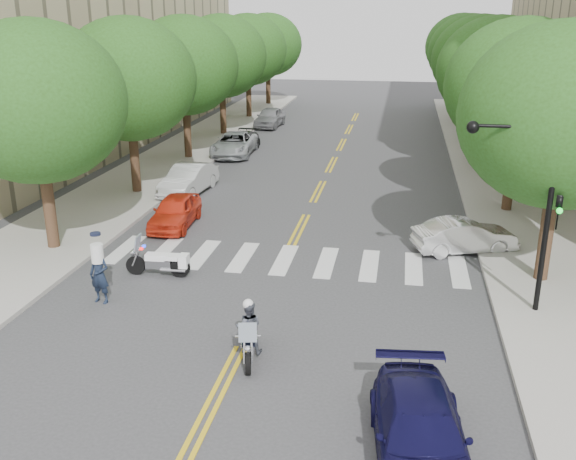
% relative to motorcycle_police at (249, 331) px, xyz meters
% --- Properties ---
extents(ground, '(140.00, 140.00, 0.00)m').
position_rel_motorcycle_police_xyz_m(ground, '(-0.34, 0.46, -0.75)').
color(ground, '#38383A').
rests_on(ground, ground).
extents(sidewalk_left, '(5.00, 60.00, 0.15)m').
position_rel_motorcycle_police_xyz_m(sidewalk_left, '(-9.84, 22.46, -0.68)').
color(sidewalk_left, '#9E9991').
rests_on(sidewalk_left, ground).
extents(sidewalk_right, '(5.00, 60.00, 0.15)m').
position_rel_motorcycle_police_xyz_m(sidewalk_right, '(9.16, 22.46, -0.68)').
color(sidewalk_right, '#9E9991').
rests_on(sidewalk_right, ground).
extents(tree_l_0, '(6.40, 6.40, 8.45)m').
position_rel_motorcycle_police_xyz_m(tree_l_0, '(-9.14, 6.46, 4.80)').
color(tree_l_0, '#382316').
rests_on(tree_l_0, ground).
extents(tree_l_1, '(6.40, 6.40, 8.45)m').
position_rel_motorcycle_police_xyz_m(tree_l_1, '(-9.14, 14.46, 4.80)').
color(tree_l_1, '#382316').
rests_on(tree_l_1, ground).
extents(tree_l_2, '(6.40, 6.40, 8.45)m').
position_rel_motorcycle_police_xyz_m(tree_l_2, '(-9.14, 22.46, 4.80)').
color(tree_l_2, '#382316').
rests_on(tree_l_2, ground).
extents(tree_l_3, '(6.40, 6.40, 8.45)m').
position_rel_motorcycle_police_xyz_m(tree_l_3, '(-9.14, 30.46, 4.80)').
color(tree_l_3, '#382316').
rests_on(tree_l_3, ground).
extents(tree_l_4, '(6.40, 6.40, 8.45)m').
position_rel_motorcycle_police_xyz_m(tree_l_4, '(-9.14, 38.46, 4.80)').
color(tree_l_4, '#382316').
rests_on(tree_l_4, ground).
extents(tree_l_5, '(6.40, 6.40, 8.45)m').
position_rel_motorcycle_police_xyz_m(tree_l_5, '(-9.14, 46.46, 4.80)').
color(tree_l_5, '#382316').
rests_on(tree_l_5, ground).
extents(tree_r_0, '(6.40, 6.40, 8.45)m').
position_rel_motorcycle_police_xyz_m(tree_r_0, '(8.46, 6.46, 4.80)').
color(tree_r_0, '#382316').
rests_on(tree_r_0, ground).
extents(tree_r_1, '(6.40, 6.40, 8.45)m').
position_rel_motorcycle_police_xyz_m(tree_r_1, '(8.46, 14.46, 4.80)').
color(tree_r_1, '#382316').
rests_on(tree_r_1, ground).
extents(tree_r_2, '(6.40, 6.40, 8.45)m').
position_rel_motorcycle_police_xyz_m(tree_r_2, '(8.46, 22.46, 4.80)').
color(tree_r_2, '#382316').
rests_on(tree_r_2, ground).
extents(tree_r_3, '(6.40, 6.40, 8.45)m').
position_rel_motorcycle_police_xyz_m(tree_r_3, '(8.46, 30.46, 4.80)').
color(tree_r_3, '#382316').
rests_on(tree_r_3, ground).
extents(tree_r_4, '(6.40, 6.40, 8.45)m').
position_rel_motorcycle_police_xyz_m(tree_r_4, '(8.46, 38.46, 4.80)').
color(tree_r_4, '#382316').
rests_on(tree_r_4, ground).
extents(tree_r_5, '(6.40, 6.40, 8.45)m').
position_rel_motorcycle_police_xyz_m(tree_r_5, '(8.46, 46.46, 4.80)').
color(tree_r_5, '#382316').
rests_on(tree_r_5, ground).
extents(traffic_signal_pole, '(2.82, 0.42, 6.00)m').
position_rel_motorcycle_police_xyz_m(traffic_signal_pole, '(7.38, 3.95, 2.97)').
color(traffic_signal_pole, black).
rests_on(traffic_signal_pole, ground).
extents(motorcycle_police, '(0.79, 2.06, 1.69)m').
position_rel_motorcycle_police_xyz_m(motorcycle_police, '(0.00, 0.00, 0.00)').
color(motorcycle_police, black).
rests_on(motorcycle_police, ground).
extents(motorcycle_parked, '(2.24, 0.53, 1.45)m').
position_rel_motorcycle_police_xyz_m(motorcycle_parked, '(-4.14, 4.79, -0.25)').
color(motorcycle_parked, black).
rests_on(motorcycle_parked, ground).
extents(officer_standing, '(0.75, 0.58, 1.85)m').
position_rel_motorcycle_police_xyz_m(officer_standing, '(-5.30, 2.46, 0.17)').
color(officer_standing, '#161F32').
rests_on(officer_standing, ground).
extents(convertible, '(4.06, 2.54, 1.26)m').
position_rel_motorcycle_police_xyz_m(convertible, '(6.16, 8.96, -0.12)').
color(convertible, silver).
rests_on(convertible, ground).
extents(sedan_blue, '(2.32, 4.72, 1.32)m').
position_rel_motorcycle_police_xyz_m(sedan_blue, '(4.31, -3.44, -0.09)').
color(sedan_blue, '#0F0D36').
rests_on(sedan_blue, ground).
extents(parked_car_a, '(1.76, 3.95, 1.32)m').
position_rel_motorcycle_police_xyz_m(parked_car_a, '(-5.54, 9.96, -0.09)').
color(parked_car_a, red).
rests_on(parked_car_a, ground).
extents(parked_car_b, '(1.95, 4.49, 1.44)m').
position_rel_motorcycle_police_xyz_m(parked_car_b, '(-6.62, 14.96, -0.03)').
color(parked_car_b, silver).
rests_on(parked_car_b, ground).
extents(parked_car_c, '(2.59, 5.16, 1.40)m').
position_rel_motorcycle_police_xyz_m(parked_car_c, '(-6.64, 23.96, -0.05)').
color(parked_car_c, '#A5A9AC').
rests_on(parked_car_c, ground).
extents(parked_car_d, '(1.92, 4.34, 1.24)m').
position_rel_motorcycle_police_xyz_m(parked_car_d, '(-6.45, 24.96, -0.13)').
color(parked_car_d, black).
rests_on(parked_car_d, ground).
extents(parked_car_e, '(1.99, 4.48, 1.50)m').
position_rel_motorcycle_police_xyz_m(parked_car_e, '(-6.54, 34.46, -0.00)').
color(parked_car_e, gray).
rests_on(parked_car_e, ground).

